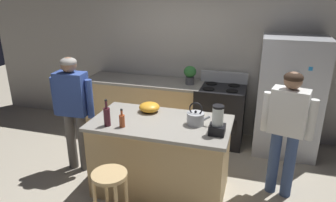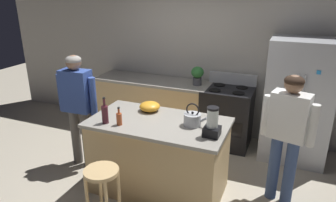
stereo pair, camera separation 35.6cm
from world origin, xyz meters
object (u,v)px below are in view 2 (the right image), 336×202
at_px(blender_appliance, 212,124).
at_px(person_by_sink_right, 287,129).
at_px(kitchen_island, 159,156).
at_px(bottle_cooking_sauce, 119,119).
at_px(potted_plant, 197,74).
at_px(tea_kettle, 193,119).
at_px(person_by_island_left, 78,101).
at_px(mixing_bowl, 150,106).
at_px(stove_range, 227,116).
at_px(bottle_wine, 105,114).
at_px(bar_stool, 102,183).
at_px(refrigerator, 298,101).

bearing_deg(blender_appliance, person_by_sink_right, 33.01).
relative_size(kitchen_island, bottle_cooking_sauce, 7.56).
height_order(person_by_sink_right, potted_plant, person_by_sink_right).
distance_m(kitchen_island, tea_kettle, 0.68).
bearing_deg(bottle_cooking_sauce, tea_kettle, 21.46).
relative_size(person_by_island_left, mixing_bowl, 6.10).
height_order(stove_range, mixing_bowl, stove_range).
bearing_deg(potted_plant, mixing_bowl, -99.96).
bearing_deg(tea_kettle, stove_range, 85.98).
bearing_deg(person_by_sink_right, bottle_cooking_sauce, -161.20).
xyz_separation_m(bottle_wine, mixing_bowl, (0.31, 0.54, -0.06)).
xyz_separation_m(person_by_sink_right, potted_plant, (-1.42, 1.21, 0.17)).
bearing_deg(mixing_bowl, stove_range, 59.61).
height_order(person_by_island_left, bar_stool, person_by_island_left).
xyz_separation_m(potted_plant, mixing_bowl, (-0.23, -1.29, -0.11)).
bearing_deg(bottle_cooking_sauce, person_by_island_left, 155.48).
bearing_deg(refrigerator, person_by_island_left, -154.02).
height_order(potted_plant, tea_kettle, potted_plant).
relative_size(blender_appliance, bottle_wine, 1.03).
distance_m(person_by_sink_right, bottle_wine, 2.06).
relative_size(kitchen_island, refrigerator, 0.92).
xyz_separation_m(person_by_sink_right, bottle_wine, (-1.96, -0.62, 0.11)).
relative_size(stove_range, bottle_wine, 3.54).
height_order(kitchen_island, bar_stool, kitchen_island).
height_order(bar_stool, bottle_cooking_sauce, bottle_cooking_sauce).
bearing_deg(refrigerator, bar_stool, -127.85).
xyz_separation_m(kitchen_island, bottle_wine, (-0.55, -0.28, 0.58)).
relative_size(person_by_sink_right, mixing_bowl, 5.96).
distance_m(stove_range, bottle_cooking_sauce, 2.06).
height_order(person_by_island_left, person_by_sink_right, person_by_island_left).
bearing_deg(refrigerator, tea_kettle, -127.17).
distance_m(bottle_wine, tea_kettle, 1.01).
distance_m(blender_appliance, bottle_wine, 1.23).
distance_m(kitchen_island, potted_plant, 1.68).
distance_m(refrigerator, tea_kettle, 1.83).
bearing_deg(bar_stool, tea_kettle, 51.02).
distance_m(bar_stool, bottle_wine, 0.79).
relative_size(potted_plant, blender_appliance, 0.93).
height_order(potted_plant, blender_appliance, blender_appliance).
bearing_deg(mixing_bowl, kitchen_island, -47.66).
relative_size(blender_appliance, mixing_bowl, 1.24).
bearing_deg(kitchen_island, refrigerator, 44.76).
distance_m(stove_range, mixing_bowl, 1.56).
bearing_deg(bar_stool, potted_plant, 83.37).
height_order(potted_plant, bottle_wine, bottle_wine).
height_order(kitchen_island, bottle_wine, bottle_wine).
xyz_separation_m(refrigerator, bottle_wine, (-2.06, -1.78, 0.17)).
relative_size(person_by_island_left, bottle_wine, 5.05).
relative_size(person_by_island_left, tea_kettle, 5.80).
height_order(bottle_wine, mixing_bowl, bottle_wine).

